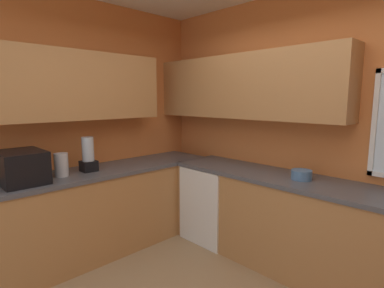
% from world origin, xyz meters
% --- Properties ---
extents(room_shell, '(4.04, 3.38, 2.81)m').
position_xyz_m(room_shell, '(-0.35, 0.50, 1.81)').
color(room_shell, '#D17238').
rests_on(room_shell, ground_plane).
extents(counter_run_left, '(0.65, 2.99, 0.92)m').
position_xyz_m(counter_run_left, '(-1.65, 0.00, 0.46)').
color(counter_run_left, '#AD7542').
rests_on(counter_run_left, ground_plane).
extents(counter_run_back, '(3.13, 0.65, 0.92)m').
position_xyz_m(counter_run_back, '(0.21, 1.32, 0.46)').
color(counter_run_back, '#AD7542').
rests_on(counter_run_back, ground_plane).
extents(dishwasher, '(0.60, 0.60, 0.87)m').
position_xyz_m(dishwasher, '(-0.99, 1.29, 0.44)').
color(dishwasher, white).
rests_on(dishwasher, ground_plane).
extents(microwave, '(0.48, 0.36, 0.29)m').
position_xyz_m(microwave, '(-1.65, -0.59, 1.06)').
color(microwave, black).
rests_on(microwave, counter_run_left).
extents(kettle, '(0.13, 0.13, 0.23)m').
position_xyz_m(kettle, '(-1.63, -0.24, 1.03)').
color(kettle, '#B7B7BC').
rests_on(kettle, counter_run_left).
extents(bowl, '(0.19, 0.19, 0.09)m').
position_xyz_m(bowl, '(0.06, 1.32, 0.96)').
color(bowl, '#4C7099').
rests_on(bowl, counter_run_back).
extents(blender_appliance, '(0.15, 0.15, 0.36)m').
position_xyz_m(blender_appliance, '(-1.65, 0.04, 1.08)').
color(blender_appliance, black).
rests_on(blender_appliance, counter_run_left).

